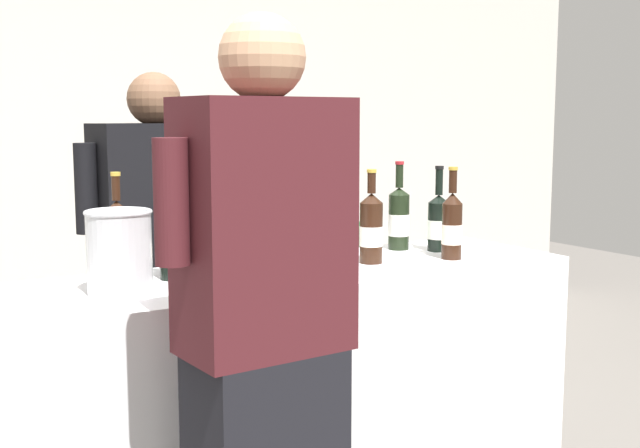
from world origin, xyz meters
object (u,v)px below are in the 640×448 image
object	(u,v)px
wine_bottle_5	(399,218)
ice_bucket	(119,252)
wine_bottle_7	(172,242)
wine_bottle_0	(371,228)
wine_glass	(317,236)
potted_shrub	(328,268)
wine_bottle_2	(336,219)
person_guest	(265,374)
wine_bottle_6	(291,231)
wine_bottle_4	(241,243)
wine_bottle_1	(438,223)
person_server	(159,296)
wine_bottle_9	(118,241)
wine_bottle_3	(203,237)
wine_bottle_8	(452,226)

from	to	relation	value
wine_bottle_5	ice_bucket	distance (m)	1.18
wine_bottle_7	ice_bucket	xyz separation A→B (m)	(-0.21, -0.13, 0.01)
wine_bottle_0	wine_bottle_7	bearing A→B (deg)	172.31
wine_glass	potted_shrub	world-z (taller)	wine_glass
potted_shrub	wine_bottle_7	bearing A→B (deg)	-140.23
wine_bottle_2	potted_shrub	xyz separation A→B (m)	(0.53, 0.91, -0.38)
wine_bottle_2	ice_bucket	distance (m)	0.90
person_guest	potted_shrub	world-z (taller)	person_guest
wine_bottle_5	wine_bottle_6	world-z (taller)	wine_bottle_5
wine_bottle_4	wine_glass	distance (m)	0.32
wine_bottle_0	wine_bottle_6	xyz separation A→B (m)	(-0.22, 0.18, -0.02)
wine_bottle_1	wine_bottle_7	bearing A→B (deg)	178.96
person_server	potted_shrub	size ratio (longest dim) A/B	1.52
ice_bucket	person_server	world-z (taller)	person_server
wine_bottle_6	wine_bottle_9	size ratio (longest dim) A/B	0.91
wine_bottle_2	wine_bottle_7	bearing A→B (deg)	-172.78
wine_bottle_1	wine_bottle_4	world-z (taller)	wine_bottle_4
wine_bottle_4	wine_bottle_3	bearing A→B (deg)	107.66
wine_bottle_3	wine_bottle_0	bearing A→B (deg)	-7.87
wine_bottle_4	wine_bottle_2	bearing A→B (deg)	27.57
wine_bottle_3	wine_bottle_4	world-z (taller)	wine_bottle_3
wine_bottle_9	potted_shrub	distance (m)	1.67
wine_bottle_7	person_guest	xyz separation A→B (m)	(-0.01, -0.65, -0.24)
wine_bottle_4	wine_bottle_5	xyz separation A→B (m)	(0.80, 0.27, -0.01)
wine_glass	person_server	distance (m)	0.77
potted_shrub	person_server	bearing A→B (deg)	-156.10
wine_bottle_8	wine_bottle_9	bearing A→B (deg)	167.38
wine_bottle_1	wine_bottle_3	distance (m)	0.96
wine_bottle_5	ice_bucket	bearing A→B (deg)	-169.49
wine_bottle_0	wine_bottle_7	world-z (taller)	wine_bottle_0
wine_bottle_2	wine_bottle_4	bearing A→B (deg)	-152.43
wine_bottle_1	ice_bucket	bearing A→B (deg)	-175.22
wine_bottle_2	wine_bottle_4	xyz separation A→B (m)	(-0.51, -0.27, -0.01)
wine_bottle_8	person_guest	world-z (taller)	person_guest
wine_bottle_2	wine_bottle_4	world-z (taller)	wine_bottle_2
wine_bottle_3	person_server	size ratio (longest dim) A/B	0.21
wine_bottle_3	person_guest	bearing A→B (deg)	-99.59
wine_bottle_8	person_server	bearing A→B (deg)	140.26
wine_bottle_0	potted_shrub	world-z (taller)	wine_bottle_0
wine_bottle_6	potted_shrub	bearing A→B (deg)	51.61
wine_bottle_4	wine_bottle_6	size ratio (longest dim) A/B	1.12
wine_glass	wine_bottle_1	bearing A→B (deg)	8.84
wine_bottle_7	potted_shrub	size ratio (longest dim) A/B	0.30
ice_bucket	person_guest	world-z (taller)	person_guest
potted_shrub	wine_bottle_5	bearing A→B (deg)	-104.88
wine_bottle_0	wine_bottle_6	distance (m)	0.29
person_server	person_guest	distance (m)	1.19
wine_bottle_9	potted_shrub	xyz separation A→B (m)	(1.35, 0.92, -0.37)
wine_bottle_2	wine_bottle_6	bearing A→B (deg)	178.62
wine_bottle_2	wine_bottle_3	xyz separation A→B (m)	(-0.57, -0.10, -0.01)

